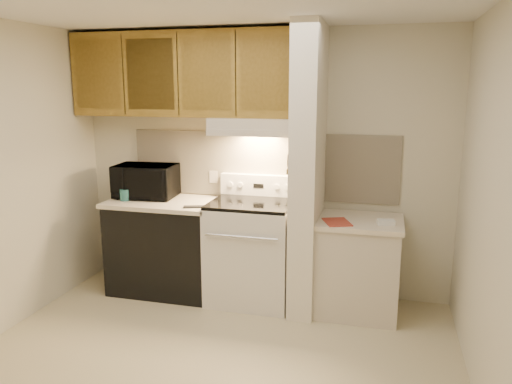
% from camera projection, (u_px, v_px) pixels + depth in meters
% --- Properties ---
extents(floor, '(3.60, 3.60, 0.00)m').
position_uv_depth(floor, '(210.00, 363.00, 3.64)').
color(floor, beige).
rests_on(floor, ground).
extents(ceiling, '(3.60, 3.60, 0.00)m').
position_uv_depth(ceiling, '(203.00, 1.00, 3.12)').
color(ceiling, white).
rests_on(ceiling, wall_back).
extents(wall_back, '(3.60, 2.50, 0.02)m').
position_uv_depth(wall_back, '(261.00, 163.00, 4.80)').
color(wall_back, beige).
rests_on(wall_back, floor).
extents(wall_right, '(0.02, 3.00, 2.50)m').
position_uv_depth(wall_right, '(495.00, 213.00, 2.93)').
color(wall_right, beige).
rests_on(wall_right, floor).
extents(backsplash, '(2.60, 0.02, 0.63)m').
position_uv_depth(backsplash, '(261.00, 165.00, 4.79)').
color(backsplash, '#F9E8C7').
rests_on(backsplash, wall_back).
extents(range_body, '(0.76, 0.65, 0.92)m').
position_uv_depth(range_body, '(252.00, 253.00, 4.64)').
color(range_body, silver).
rests_on(range_body, floor).
extents(oven_window, '(0.50, 0.01, 0.30)m').
position_uv_depth(oven_window, '(242.00, 260.00, 4.33)').
color(oven_window, black).
rests_on(oven_window, range_body).
extents(oven_handle, '(0.65, 0.02, 0.02)m').
position_uv_depth(oven_handle, '(241.00, 237.00, 4.25)').
color(oven_handle, silver).
rests_on(oven_handle, range_body).
extents(cooktop, '(0.74, 0.64, 0.03)m').
position_uv_depth(cooktop, '(252.00, 203.00, 4.54)').
color(cooktop, black).
rests_on(cooktop, range_body).
extents(range_backguard, '(0.76, 0.08, 0.20)m').
position_uv_depth(range_backguard, '(260.00, 185.00, 4.78)').
color(range_backguard, silver).
rests_on(range_backguard, range_body).
extents(range_display, '(0.10, 0.01, 0.04)m').
position_uv_depth(range_display, '(258.00, 186.00, 4.75)').
color(range_display, black).
rests_on(range_display, range_backguard).
extents(range_knob_left_outer, '(0.05, 0.02, 0.05)m').
position_uv_depth(range_knob_left_outer, '(230.00, 184.00, 4.81)').
color(range_knob_left_outer, silver).
rests_on(range_knob_left_outer, range_backguard).
extents(range_knob_left_inner, '(0.05, 0.02, 0.05)m').
position_uv_depth(range_knob_left_inner, '(240.00, 185.00, 4.79)').
color(range_knob_left_inner, silver).
rests_on(range_knob_left_inner, range_backguard).
extents(range_knob_right_inner, '(0.05, 0.02, 0.05)m').
position_uv_depth(range_knob_right_inner, '(277.00, 187.00, 4.70)').
color(range_knob_right_inner, silver).
rests_on(range_knob_right_inner, range_backguard).
extents(range_knob_right_outer, '(0.05, 0.02, 0.05)m').
position_uv_depth(range_knob_right_outer, '(287.00, 187.00, 4.67)').
color(range_knob_right_outer, silver).
rests_on(range_knob_right_outer, range_backguard).
extents(dishwasher_front, '(1.00, 0.63, 0.87)m').
position_uv_depth(dishwasher_front, '(165.00, 247.00, 4.87)').
color(dishwasher_front, black).
rests_on(dishwasher_front, floor).
extents(left_countertop, '(1.04, 0.67, 0.04)m').
position_uv_depth(left_countertop, '(164.00, 202.00, 4.78)').
color(left_countertop, beige).
rests_on(left_countertop, dishwasher_front).
extents(spoon_rest, '(0.21, 0.13, 0.01)m').
position_uv_depth(spoon_rest, '(195.00, 207.00, 4.48)').
color(spoon_rest, black).
rests_on(spoon_rest, left_countertop).
extents(teal_jar, '(0.11, 0.11, 0.11)m').
position_uv_depth(teal_jar, '(125.00, 195.00, 4.76)').
color(teal_jar, '#276564').
rests_on(teal_jar, left_countertop).
extents(outlet, '(0.08, 0.01, 0.12)m').
position_uv_depth(outlet, '(213.00, 177.00, 4.93)').
color(outlet, beige).
rests_on(outlet, backsplash).
extents(microwave, '(0.61, 0.44, 0.32)m').
position_uv_depth(microwave, '(146.00, 181.00, 4.87)').
color(microwave, black).
rests_on(microwave, left_countertop).
extents(partition_pillar, '(0.22, 0.70, 2.50)m').
position_uv_depth(partition_pillar, '(308.00, 172.00, 4.34)').
color(partition_pillar, silver).
rests_on(partition_pillar, floor).
extents(pillar_trim, '(0.01, 0.70, 0.04)m').
position_uv_depth(pillar_trim, '(295.00, 165.00, 4.36)').
color(pillar_trim, olive).
rests_on(pillar_trim, partition_pillar).
extents(knife_strip, '(0.02, 0.42, 0.04)m').
position_uv_depth(knife_strip, '(293.00, 164.00, 4.31)').
color(knife_strip, black).
rests_on(knife_strip, partition_pillar).
extents(knife_blade_a, '(0.01, 0.03, 0.16)m').
position_uv_depth(knife_blade_a, '(288.00, 178.00, 4.19)').
color(knife_blade_a, silver).
rests_on(knife_blade_a, knife_strip).
extents(knife_handle_a, '(0.02, 0.02, 0.10)m').
position_uv_depth(knife_handle_a, '(288.00, 161.00, 4.16)').
color(knife_handle_a, black).
rests_on(knife_handle_a, knife_strip).
extents(knife_blade_b, '(0.01, 0.04, 0.18)m').
position_uv_depth(knife_blade_b, '(290.00, 178.00, 4.25)').
color(knife_blade_b, silver).
rests_on(knife_blade_b, knife_strip).
extents(knife_handle_b, '(0.02, 0.02, 0.10)m').
position_uv_depth(knife_handle_b, '(290.00, 160.00, 4.22)').
color(knife_handle_b, black).
rests_on(knife_handle_b, knife_strip).
extents(knife_blade_c, '(0.01, 0.04, 0.20)m').
position_uv_depth(knife_blade_c, '(292.00, 177.00, 4.35)').
color(knife_blade_c, silver).
rests_on(knife_blade_c, knife_strip).
extents(knife_handle_c, '(0.02, 0.02, 0.10)m').
position_uv_depth(knife_handle_c, '(292.00, 158.00, 4.29)').
color(knife_handle_c, black).
rests_on(knife_handle_c, knife_strip).
extents(knife_blade_d, '(0.01, 0.04, 0.16)m').
position_uv_depth(knife_blade_d, '(293.00, 174.00, 4.41)').
color(knife_blade_d, silver).
rests_on(knife_blade_d, knife_strip).
extents(knife_handle_d, '(0.02, 0.02, 0.10)m').
position_uv_depth(knife_handle_d, '(294.00, 157.00, 4.38)').
color(knife_handle_d, black).
rests_on(knife_handle_d, knife_strip).
extents(knife_blade_e, '(0.01, 0.04, 0.18)m').
position_uv_depth(knife_blade_e, '(295.00, 174.00, 4.48)').
color(knife_blade_e, silver).
rests_on(knife_blade_e, knife_strip).
extents(knife_handle_e, '(0.02, 0.02, 0.10)m').
position_uv_depth(knife_handle_e, '(295.00, 156.00, 4.45)').
color(knife_handle_e, black).
rests_on(knife_handle_e, knife_strip).
extents(oven_mitt, '(0.03, 0.11, 0.26)m').
position_uv_depth(oven_mitt, '(296.00, 176.00, 4.55)').
color(oven_mitt, slate).
rests_on(oven_mitt, partition_pillar).
extents(right_cab_base, '(0.70, 0.60, 0.81)m').
position_uv_depth(right_cab_base, '(358.00, 268.00, 4.40)').
color(right_cab_base, beige).
rests_on(right_cab_base, floor).
extents(right_countertop, '(0.74, 0.64, 0.04)m').
position_uv_depth(right_countertop, '(360.00, 222.00, 4.31)').
color(right_countertop, beige).
rests_on(right_countertop, right_cab_base).
extents(red_folder, '(0.29, 0.33, 0.01)m').
position_uv_depth(red_folder, '(337.00, 222.00, 4.21)').
color(red_folder, '#A43829').
rests_on(red_folder, right_countertop).
extents(white_box, '(0.15, 0.12, 0.04)m').
position_uv_depth(white_box, '(386.00, 222.00, 4.16)').
color(white_box, white).
rests_on(white_box, right_countertop).
extents(range_hood, '(0.78, 0.44, 0.15)m').
position_uv_depth(range_hood, '(255.00, 126.00, 4.51)').
color(range_hood, beige).
rests_on(range_hood, upper_cabinets).
extents(hood_lip, '(0.78, 0.04, 0.06)m').
position_uv_depth(hood_lip, '(249.00, 133.00, 4.32)').
color(hood_lip, beige).
rests_on(hood_lip, range_hood).
extents(upper_cabinets, '(2.18, 0.33, 0.77)m').
position_uv_depth(upper_cabinets, '(185.00, 75.00, 4.63)').
color(upper_cabinets, olive).
rests_on(upper_cabinets, wall_back).
extents(cab_door_a, '(0.46, 0.01, 0.63)m').
position_uv_depth(cab_door_a, '(97.00, 75.00, 4.69)').
color(cab_door_a, olive).
rests_on(cab_door_a, upper_cabinets).
extents(cab_gap_a, '(0.01, 0.01, 0.73)m').
position_uv_depth(cab_gap_a, '(123.00, 74.00, 4.62)').
color(cab_gap_a, black).
rests_on(cab_gap_a, upper_cabinets).
extents(cab_door_b, '(0.46, 0.01, 0.63)m').
position_uv_depth(cab_door_b, '(150.00, 74.00, 4.55)').
color(cab_door_b, olive).
rests_on(cab_door_b, upper_cabinets).
extents(cab_gap_b, '(0.01, 0.01, 0.73)m').
position_uv_depth(cab_gap_b, '(178.00, 74.00, 4.48)').
color(cab_gap_b, black).
rests_on(cab_gap_b, upper_cabinets).
extents(cab_door_c, '(0.46, 0.01, 0.63)m').
position_uv_depth(cab_door_c, '(206.00, 74.00, 4.41)').
color(cab_door_c, olive).
rests_on(cab_door_c, upper_cabinets).
extents(cab_gap_c, '(0.01, 0.01, 0.73)m').
position_uv_depth(cab_gap_c, '(236.00, 74.00, 4.34)').
color(cab_gap_c, black).
rests_on(cab_gap_c, upper_cabinets).
extents(cab_door_d, '(0.46, 0.01, 0.63)m').
position_uv_depth(cab_door_d, '(266.00, 74.00, 4.28)').
color(cab_door_d, olive).
rests_on(cab_door_d, upper_cabinets).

